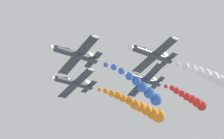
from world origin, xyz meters
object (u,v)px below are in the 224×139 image
airplane_lead (75,54)px  airplane_left_outer (143,79)px  airplane_right_inner (73,83)px  airplane_left_inner (152,54)px

airplane_lead → airplane_left_outer: (1.18, -18.57, -0.35)m
airplane_lead → airplane_right_inner: airplane_lead is taller
airplane_left_inner → airplane_right_inner: 20.44m
airplane_left_inner → airplane_right_inner: bearing=-2.5°
airplane_left_outer → airplane_left_inner: bearing=136.5°
airplane_right_inner → airplane_left_outer: 13.42m
airplane_right_inner → airplane_left_inner: bearing=177.5°
airplane_left_inner → airplane_right_inner: size_ratio=1.00×
airplane_right_inner → airplane_left_outer: airplane_left_outer is taller
airplane_left_outer → airplane_lead: bearing=93.6°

